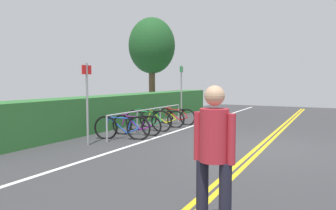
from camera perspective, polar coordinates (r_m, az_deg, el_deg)
The scene contains 15 objects.
ground_plane at distance 8.76m, azimuth 16.01°, elevation -7.39°, with size 28.88×12.49×0.05m, color #353538.
centre_line_yellow_inner at distance 8.74m, azimuth 16.54°, elevation -7.25°, with size 25.99×0.10×0.00m, color gold.
centre_line_yellow_outer at distance 8.77m, azimuth 15.50°, elevation -7.18°, with size 25.99×0.10×0.00m, color gold.
bike_lane_stripe_white at distance 9.83m, azimuth -2.24°, elevation -5.80°, with size 25.99×0.12×0.00m, color white.
bike_rack at distance 11.17m, azimuth -3.33°, elevation -1.62°, with size 4.76×0.05×0.76m.
bicycle_0 at distance 9.62m, azimuth -8.09°, elevation -3.97°, with size 0.66×1.64×0.74m.
bicycle_1 at distance 10.32m, azimuth -5.56°, elevation -3.54°, with size 0.51×1.63×0.69m.
bicycle_2 at distance 11.16m, azimuth -3.52°, elevation -2.72°, with size 0.46×1.74×0.77m.
bicycle_3 at distance 11.98m, azimuth -1.08°, elevation -2.45°, with size 0.67×1.63×0.68m.
bicycle_4 at distance 12.83m, azimuth 1.51°, elevation -2.00°, with size 0.46×1.63×0.69m.
pedestrian at distance 3.64m, azimuth 8.12°, elevation -7.82°, with size 0.32×0.49×1.67m.
sign_post_near at distance 8.83m, azimuth -14.09°, elevation 1.57°, with size 0.36×0.06×2.19m.
sign_post_far at distance 13.67m, azimuth 2.37°, elevation 3.05°, with size 0.36×0.07×2.39m.
hedge_backdrop at distance 13.37m, azimuth -6.59°, elevation -0.61°, with size 13.71×1.10×1.18m, color #2D6B30.
tree_mid at distance 17.70m, azimuth -2.87°, elevation 10.30°, with size 2.50×2.50×5.12m.
Camera 1 is at (-8.43, -1.63, 1.72)m, focal length 34.54 mm.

